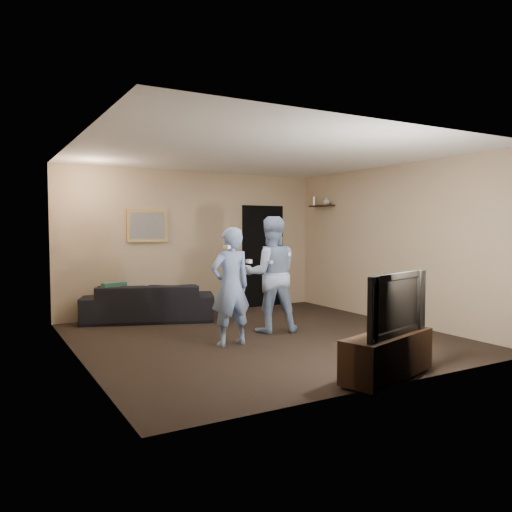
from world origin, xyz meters
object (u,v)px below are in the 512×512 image
sofa (149,302)px  wii_player_left (230,286)px  tv_console (387,355)px  wii_player_right (271,274)px  television (388,303)px

sofa → wii_player_left: (0.42, -2.23, 0.47)m
tv_console → wii_player_right: 2.69m
tv_console → sofa: bearing=88.1°
tv_console → wii_player_left: wii_player_left is taller
tv_console → wii_player_left: 2.33m
television → wii_player_right: bearing=69.5°
tv_console → wii_player_left: size_ratio=0.79×
tv_console → wii_player_right: size_ratio=0.72×
wii_player_right → wii_player_left: bearing=-152.7°
television → wii_player_right: (0.17, 2.61, 0.08)m
wii_player_left → wii_player_right: (0.91, 0.47, 0.08)m
sofa → tv_console: sofa is taller
sofa → wii_player_right: bearing=147.3°
sofa → wii_player_left: wii_player_left is taller
wii_player_left → tv_console: bearing=-70.8°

